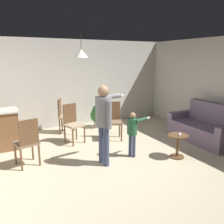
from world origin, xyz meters
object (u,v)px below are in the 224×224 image
object	(u,v)px
person_child	(133,129)
dining_chair_by_counter	(73,122)
potted_plant_corner	(98,115)
dining_chair_centre_back	(114,119)
couch_floral	(204,128)
dining_chair_spare	(64,114)
side_table_by_couch	(178,143)
spare_remote_on_table	(180,134)
dining_chair_near_wall	(27,141)
person_adult	(104,117)

from	to	relation	value
person_child	dining_chair_by_counter	distance (m)	1.72
potted_plant_corner	dining_chair_centre_back	bearing A→B (deg)	-93.45
couch_floral	dining_chair_by_counter	xyz separation A→B (m)	(-3.10, 1.49, 0.21)
dining_chair_spare	potted_plant_corner	size ratio (longest dim) A/B	1.37
dining_chair_spare	couch_floral	bearing A→B (deg)	77.62
couch_floral	person_child	world-z (taller)	person_child
side_table_by_couch	spare_remote_on_table	size ratio (longest dim) A/B	4.00
dining_chair_by_counter	dining_chair_centre_back	world-z (taller)	same
dining_chair_near_wall	spare_remote_on_table	xyz separation A→B (m)	(2.97, -1.10, -0.01)
couch_floral	dining_chair_near_wall	world-z (taller)	same
person_adult	dining_chair_spare	distance (m)	2.48
person_adult	couch_floral	bearing A→B (deg)	83.43
person_adult	spare_remote_on_table	world-z (taller)	person_adult
dining_chair_near_wall	spare_remote_on_table	size ratio (longest dim) A/B	7.69
spare_remote_on_table	person_child	bearing A→B (deg)	147.39
person_adult	person_child	xyz separation A→B (m)	(0.72, 0.06, -0.39)
dining_chair_centre_back	potted_plant_corner	distance (m)	1.19
couch_floral	dining_chair_near_wall	distance (m)	4.38
side_table_by_couch	person_child	xyz separation A→B (m)	(-0.84, 0.51, 0.30)
dining_chair_by_counter	potted_plant_corner	size ratio (longest dim) A/B	1.37
dining_chair_by_counter	person_adult	bearing A→B (deg)	79.46
person_adult	spare_remote_on_table	xyz separation A→B (m)	(1.57, -0.48, -0.47)
dining_chair_by_counter	potted_plant_corner	bearing A→B (deg)	-156.95
person_child	side_table_by_couch	bearing A→B (deg)	42.37
couch_floral	person_adult	world-z (taller)	person_adult
couch_floral	potted_plant_corner	bearing A→B (deg)	40.27
person_adult	spare_remote_on_table	distance (m)	1.71
person_adult	dining_chair_near_wall	world-z (taller)	person_adult
couch_floral	spare_remote_on_table	xyz separation A→B (m)	(-1.37, -0.54, 0.21)
person_adult	dining_chair_near_wall	xyz separation A→B (m)	(-1.40, 0.62, -0.47)
couch_floral	dining_chair_spare	distance (m)	3.88
side_table_by_couch	potted_plant_corner	bearing A→B (deg)	101.43
dining_chair_centre_back	spare_remote_on_table	distance (m)	1.90
person_child	potted_plant_corner	size ratio (longest dim) A/B	1.38
dining_chair_by_counter	dining_chair_spare	distance (m)	0.89
spare_remote_on_table	dining_chair_centre_back	bearing A→B (deg)	110.66
couch_floral	person_adult	bearing A→B (deg)	92.24
couch_floral	potted_plant_corner	size ratio (longest dim) A/B	2.49
dining_chair_by_counter	dining_chair_spare	world-z (taller)	same
couch_floral	side_table_by_couch	size ratio (longest dim) A/B	3.49
side_table_by_couch	dining_chair_centre_back	size ratio (longest dim) A/B	0.52
dining_chair_centre_back	dining_chair_spare	xyz separation A→B (m)	(-1.02, 1.13, 0.00)
person_child	dining_chair_near_wall	xyz separation A→B (m)	(-2.12, 0.55, -0.08)
dining_chair_centre_back	spare_remote_on_table	bearing A→B (deg)	131.71
dining_chair_centre_back	spare_remote_on_table	xyz separation A→B (m)	(0.67, -1.78, -0.01)
dining_chair_by_counter	dining_chair_spare	bearing A→B (deg)	-108.80
dining_chair_near_wall	dining_chair_spare	bearing A→B (deg)	43.22
dining_chair_near_wall	potted_plant_corner	world-z (taller)	dining_chair_near_wall
spare_remote_on_table	couch_floral	bearing A→B (deg)	21.53
dining_chair_centre_back	dining_chair_spare	size ratio (longest dim) A/B	1.00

